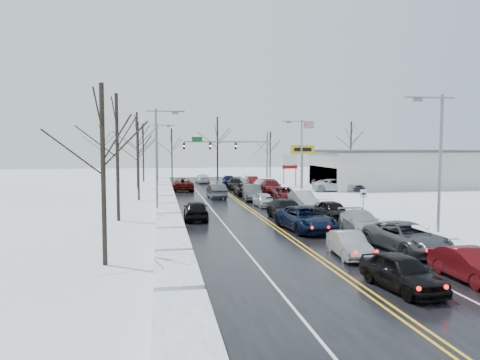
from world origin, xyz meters
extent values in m
plane|color=white|center=(0.00, 0.00, 0.00)|extent=(160.00, 160.00, 0.00)
cube|color=black|center=(0.00, 2.00, 0.01)|extent=(14.00, 84.00, 0.01)
cube|color=white|center=(-7.60, 2.00, 0.00)|extent=(1.92, 72.00, 0.70)
cube|color=white|center=(7.60, 2.00, 0.00)|extent=(1.92, 72.00, 0.70)
cylinder|color=slate|center=(8.50, 28.00, 4.00)|extent=(0.24, 0.24, 8.00)
cylinder|color=slate|center=(2.00, 28.00, 6.50)|extent=(13.00, 0.18, 0.18)
cylinder|color=slate|center=(7.30, 28.00, 5.40)|extent=(2.33, 0.10, 2.33)
cube|color=#0C591E|center=(-2.50, 28.00, 6.90)|extent=(1.60, 0.08, 0.70)
cube|color=black|center=(3.50, 28.00, 5.85)|extent=(0.32, 0.25, 1.05)
sphere|color=#3F0705|center=(3.50, 27.84, 6.15)|extent=(0.20, 0.20, 0.20)
sphere|color=orange|center=(3.50, 27.84, 5.85)|extent=(0.22, 0.22, 0.22)
sphere|color=black|center=(3.50, 27.84, 5.55)|extent=(0.20, 0.20, 0.20)
cube|color=black|center=(-0.50, 28.00, 5.85)|extent=(0.32, 0.25, 1.05)
sphere|color=#3F0705|center=(-0.50, 27.84, 6.15)|extent=(0.20, 0.20, 0.20)
sphere|color=orange|center=(-0.50, 27.84, 5.85)|extent=(0.22, 0.22, 0.22)
sphere|color=black|center=(-0.50, 27.84, 5.55)|extent=(0.20, 0.20, 0.20)
cube|color=black|center=(-4.50, 28.00, 5.85)|extent=(0.32, 0.25, 1.05)
sphere|color=#3F0705|center=(-4.50, 27.84, 6.15)|extent=(0.20, 0.20, 0.20)
sphere|color=orange|center=(-4.50, 27.84, 5.85)|extent=(0.22, 0.22, 0.22)
sphere|color=black|center=(-4.50, 27.84, 5.55)|extent=(0.20, 0.20, 0.20)
cylinder|color=slate|center=(10.50, 16.00, 2.80)|extent=(0.20, 0.20, 5.60)
cube|color=#DBB30B|center=(10.50, 16.00, 5.40)|extent=(3.20, 0.30, 1.20)
cube|color=black|center=(10.50, 15.83, 5.40)|extent=(2.40, 0.04, 0.50)
cylinder|color=slate|center=(9.60, 22.00, 2.00)|extent=(0.16, 0.16, 4.00)
cylinder|color=slate|center=(11.40, 22.00, 2.00)|extent=(0.16, 0.16, 4.00)
cube|color=white|center=(10.50, 22.00, 4.30)|extent=(2.20, 0.22, 0.70)
cube|color=white|center=(10.50, 22.00, 3.50)|extent=(2.20, 0.22, 0.70)
cube|color=#9A0B0D|center=(10.50, 22.00, 2.80)|extent=(2.20, 0.22, 0.50)
cylinder|color=slate|center=(8.20, -8.00, 1.10)|extent=(0.08, 0.08, 2.20)
cube|color=white|center=(8.20, -8.00, 2.00)|extent=(0.55, 0.05, 0.70)
cube|color=black|center=(8.20, -8.04, 2.00)|extent=(0.35, 0.02, 0.15)
cylinder|color=silver|center=(15.00, 30.00, 5.00)|extent=(0.14, 0.14, 10.00)
cube|color=beige|center=(24.00, 18.00, 2.50)|extent=(20.00, 12.00, 5.00)
cube|color=#262628|center=(14.05, 18.00, 1.60)|extent=(0.10, 11.00, 2.80)
cube|color=#3F3F42|center=(24.00, 18.00, 5.15)|extent=(20.40, 12.40, 0.30)
cylinder|color=slate|center=(8.50, -18.00, 4.50)|extent=(0.18, 0.18, 9.00)
cylinder|color=slate|center=(7.70, -18.00, 8.80)|extent=(3.20, 0.12, 0.12)
cube|color=slate|center=(6.90, -18.00, 8.65)|extent=(0.50, 0.25, 0.18)
cylinder|color=slate|center=(8.50, 10.00, 4.50)|extent=(0.18, 0.18, 9.00)
cylinder|color=slate|center=(7.70, 10.00, 8.80)|extent=(3.20, 0.12, 0.12)
cube|color=slate|center=(6.90, 10.00, 8.65)|extent=(0.50, 0.25, 0.18)
cylinder|color=slate|center=(-8.50, -4.00, 4.50)|extent=(0.18, 0.18, 9.00)
cylinder|color=slate|center=(-7.70, -4.00, 8.80)|extent=(3.20, 0.12, 0.12)
cube|color=slate|center=(-6.90, -4.00, 8.65)|extent=(0.50, 0.25, 0.18)
cylinder|color=slate|center=(-8.50, 24.00, 4.50)|extent=(0.18, 0.18, 9.00)
cylinder|color=slate|center=(-7.70, 24.00, 8.80)|extent=(3.20, 0.12, 0.12)
cube|color=slate|center=(-6.90, 24.00, 8.65)|extent=(0.50, 0.25, 0.18)
cylinder|color=#2D231C|center=(-11.00, -20.00, 4.50)|extent=(0.24, 0.24, 9.00)
cylinder|color=#2D231C|center=(-11.50, -6.00, 5.00)|extent=(0.27, 0.27, 10.00)
cylinder|color=#2D231C|center=(-10.50, 8.00, 4.25)|extent=(0.23, 0.23, 8.50)
cylinder|color=#2D231C|center=(-11.20, 22.00, 5.25)|extent=(0.28, 0.28, 10.50)
cylinder|color=#2D231C|center=(-10.80, 34.00, 4.75)|extent=(0.25, 0.25, 9.50)
cylinder|color=#2D231C|center=(-18.00, 40.00, 5.00)|extent=(0.27, 0.27, 10.00)
cylinder|color=#2D231C|center=(-6.00, 41.00, 4.50)|extent=(0.24, 0.24, 9.00)
cylinder|color=#2D231C|center=(2.00, 39.00, 5.50)|extent=(0.29, 0.29, 11.00)
cylinder|color=#2D231C|center=(12.00, 40.50, 4.25)|extent=(0.23, 0.23, 8.50)
cylinder|color=#2D231C|center=(28.00, 41.00, 5.25)|extent=(0.28, 0.28, 10.50)
imported|color=black|center=(1.55, -26.26, 0.00)|extent=(2.33, 4.59, 1.50)
imported|color=gray|center=(1.67, -20.53, 0.00)|extent=(1.77, 4.21, 1.35)
imported|color=black|center=(1.78, -12.70, 0.00)|extent=(3.37, 6.29, 1.68)
imported|color=black|center=(1.80, -7.59, 0.00)|extent=(2.48, 5.58, 1.59)
imported|color=#BDBCBF|center=(1.73, 0.24, 0.00)|extent=(1.82, 4.08, 1.36)
imported|color=#3F4144|center=(1.65, 5.91, 0.00)|extent=(2.22, 5.28, 1.69)
imported|color=black|center=(1.85, 10.58, 0.00)|extent=(2.47, 5.18, 1.43)
imported|color=black|center=(1.84, 18.34, 0.00)|extent=(2.46, 5.29, 1.50)
imported|color=black|center=(1.76, 23.83, 0.00)|extent=(2.47, 4.94, 1.62)
imported|color=#550B0E|center=(5.15, -25.67, 0.00)|extent=(1.57, 4.39, 1.44)
imported|color=#424548|center=(5.38, -19.88, 0.00)|extent=(3.26, 6.08, 1.62)
imported|color=#979A9E|center=(5.19, -14.24, 0.00)|extent=(2.59, 5.35, 1.50)
imported|color=black|center=(5.35, -8.58, 0.00)|extent=(2.02, 4.60, 1.54)
imported|color=#A5A7AD|center=(5.23, -1.05, 0.00)|extent=(1.79, 4.88, 1.60)
imported|color=#4B0A0F|center=(5.08, 4.96, 0.00)|extent=(2.93, 5.34, 1.42)
imported|color=#4B0A0C|center=(5.40, 12.42, 0.00)|extent=(2.54, 5.79, 1.65)
imported|color=silver|center=(5.25, 18.36, 0.00)|extent=(2.11, 4.21, 1.38)
imported|color=#510C0A|center=(5.32, 23.73, 0.00)|extent=(1.74, 4.24, 1.37)
imported|color=#46494C|center=(-1.93, 8.48, 0.00)|extent=(1.93, 4.98, 1.62)
imported|color=#4F100A|center=(-5.28, 17.91, 0.00)|extent=(2.86, 6.06, 1.67)
imported|color=white|center=(-1.55, 29.90, 0.00)|extent=(2.32, 4.91, 1.38)
imported|color=black|center=(-5.43, -6.58, 0.00)|extent=(2.05, 4.78, 1.61)
imported|color=silver|center=(14.11, 13.49, 0.00)|extent=(6.13, 3.44, 1.62)
imported|color=#3D4042|center=(16.80, 14.66, 0.00)|extent=(2.54, 5.97, 1.72)
imported|color=#4D0A0A|center=(14.84, 22.63, 0.00)|extent=(2.45, 4.79, 1.56)
camera|label=1|loc=(-8.28, -43.78, 5.97)|focal=35.00mm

